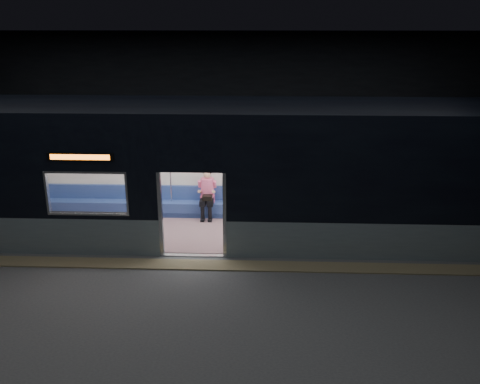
{
  "coord_description": "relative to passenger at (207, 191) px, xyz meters",
  "views": [
    {
      "loc": [
        1.55,
        -9.76,
        5.17
      ],
      "look_at": [
        1.04,
        2.3,
        1.19
      ],
      "focal_mm": 38.0,
      "sensor_mm": 36.0,
      "label": 1
    }
  ],
  "objects": [
    {
      "name": "metro_car",
      "position": [
        -0.07,
        -1.0,
        1.06
      ],
      "size": [
        18.0,
        3.04,
        3.35
      ],
      "color": "gray",
      "rests_on": "station_floor"
    },
    {
      "name": "handbag",
      "position": [
        0.03,
        -0.22,
        -0.12
      ],
      "size": [
        0.33,
        0.31,
        0.13
      ],
      "primitive_type": "cube",
      "rotation": [
        0.0,
        0.0,
        0.4
      ],
      "color": "black",
      "rests_on": "passenger"
    },
    {
      "name": "transit_map",
      "position": [
        4.4,
        0.31,
        0.65
      ],
      "size": [
        0.88,
        0.03,
        0.57
      ],
      "primitive_type": "cube",
      "color": "white",
      "rests_on": "metro_car"
    },
    {
      "name": "tactile_strip",
      "position": [
        -0.07,
        -3.0,
        -0.77
      ],
      "size": [
        22.8,
        0.5,
        0.03
      ],
      "primitive_type": "cube",
      "color": "#8C7F59",
      "rests_on": "station_floor"
    },
    {
      "name": "passenger",
      "position": [
        0.0,
        0.0,
        0.0
      ],
      "size": [
        0.39,
        0.67,
        1.35
      ],
      "rotation": [
        0.0,
        0.0,
        0.04
      ],
      "color": "black",
      "rests_on": "metro_car"
    },
    {
      "name": "station_floor",
      "position": [
        -0.07,
        -3.55,
        -0.79
      ],
      "size": [
        24.0,
        14.0,
        0.01
      ],
      "primitive_type": "cube",
      "color": "#47494C",
      "rests_on": "ground"
    },
    {
      "name": "station_envelope",
      "position": [
        -0.07,
        -3.55,
        2.87
      ],
      "size": [
        24.0,
        14.0,
        5.0
      ],
      "color": "black",
      "rests_on": "station_floor"
    }
  ]
}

